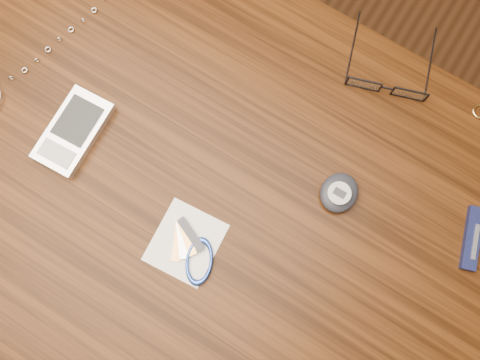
{
  "coord_description": "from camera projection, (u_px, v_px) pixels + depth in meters",
  "views": [
    {
      "loc": [
        0.14,
        -0.1,
        1.48
      ],
      "look_at": [
        0.05,
        0.04,
        0.76
      ],
      "focal_mm": 40.0,
      "sensor_mm": 36.0,
      "label": 1
    }
  ],
  "objects": [
    {
      "name": "ground",
      "position": [
        216.0,
        246.0,
        1.48
      ],
      "size": [
        3.8,
        3.8,
        0.0
      ],
      "primitive_type": "plane",
      "color": "#472814",
      "rests_on": "ground"
    },
    {
      "name": "desk",
      "position": [
        199.0,
        203.0,
        0.85
      ],
      "size": [
        1.0,
        0.7,
        0.75
      ],
      "color": "#331808",
      "rests_on": "ground"
    },
    {
      "name": "eyeglasses",
      "position": [
        387.0,
        85.0,
        0.77
      ],
      "size": [
        0.15,
        0.15,
        0.03
      ],
      "color": "black",
      "rests_on": "desk"
    },
    {
      "name": "gold_ring",
      "position": [
        480.0,
        111.0,
        0.78
      ],
      "size": [
        0.03,
        0.03,
        0.0
      ],
      "primitive_type": "torus",
      "rotation": [
        0.0,
        0.0,
        0.28
      ],
      "color": "#EFC164",
      "rests_on": "desk"
    },
    {
      "name": "pda_phone",
      "position": [
        73.0,
        132.0,
        0.76
      ],
      "size": [
        0.07,
        0.13,
        0.02
      ],
      "color": "silver",
      "rests_on": "desk"
    },
    {
      "name": "pedometer",
      "position": [
        339.0,
        193.0,
        0.74
      ],
      "size": [
        0.05,
        0.06,
        0.02
      ],
      "color": "black",
      "rests_on": "desk"
    },
    {
      "name": "notepad_keys",
      "position": [
        193.0,
        252.0,
        0.73
      ],
      "size": [
        0.11,
        0.1,
        0.01
      ],
      "color": "white",
      "rests_on": "desk"
    },
    {
      "name": "pocket_knife",
      "position": [
        472.0,
        238.0,
        0.73
      ],
      "size": [
        0.05,
        0.09,
        0.01
      ],
      "color": "black",
      "rests_on": "desk"
    }
  ]
}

